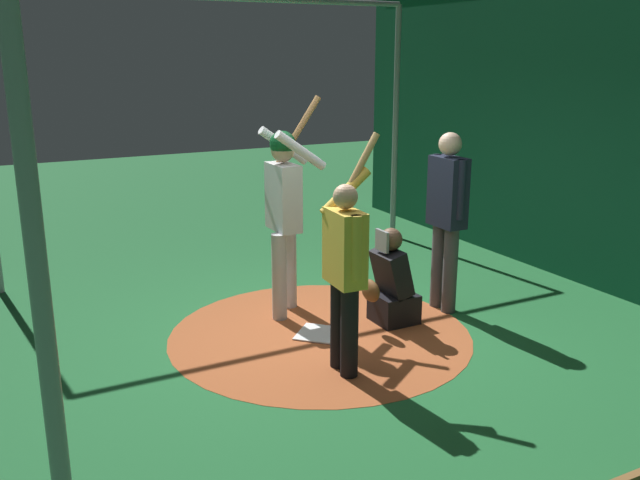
{
  "coord_description": "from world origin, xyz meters",
  "views": [
    {
      "loc": [
        2.85,
        5.47,
        2.64
      ],
      "look_at": [
        0.0,
        0.0,
        0.95
      ],
      "focal_mm": 38.65,
      "sensor_mm": 36.0,
      "label": 1
    }
  ],
  "objects_px": {
    "home_plate": "(320,334)",
    "umpire": "(447,211)",
    "catcher": "(391,286)",
    "visitor": "(345,266)",
    "batter": "(284,203)"
  },
  "relations": [
    {
      "from": "catcher",
      "to": "batter",
      "type": "bearing_deg",
      "value": -42.6
    },
    {
      "from": "home_plate",
      "to": "umpire",
      "type": "bearing_deg",
      "value": -179.14
    },
    {
      "from": "umpire",
      "to": "visitor",
      "type": "distance_m",
      "value": 1.84
    },
    {
      "from": "home_plate",
      "to": "batter",
      "type": "distance_m",
      "value": 1.35
    },
    {
      "from": "umpire",
      "to": "catcher",
      "type": "bearing_deg",
      "value": 5.84
    },
    {
      "from": "home_plate",
      "to": "visitor",
      "type": "bearing_deg",
      "value": 77.67
    },
    {
      "from": "batter",
      "to": "umpire",
      "type": "distance_m",
      "value": 1.67
    },
    {
      "from": "visitor",
      "to": "umpire",
      "type": "bearing_deg",
      "value": -150.75
    },
    {
      "from": "umpire",
      "to": "visitor",
      "type": "height_order",
      "value": "visitor"
    },
    {
      "from": "home_plate",
      "to": "catcher",
      "type": "distance_m",
      "value": 0.86
    },
    {
      "from": "home_plate",
      "to": "catcher",
      "type": "relative_size",
      "value": 0.43
    },
    {
      "from": "visitor",
      "to": "home_plate",
      "type": "bearing_deg",
      "value": -98.91
    },
    {
      "from": "catcher",
      "to": "umpire",
      "type": "xyz_separation_m",
      "value": [
        -0.71,
        -0.07,
        0.67
      ]
    },
    {
      "from": "home_plate",
      "to": "catcher",
      "type": "height_order",
      "value": "catcher"
    },
    {
      "from": "home_plate",
      "to": "catcher",
      "type": "xyz_separation_m",
      "value": [
        -0.77,
        0.05,
        0.38
      ]
    }
  ]
}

